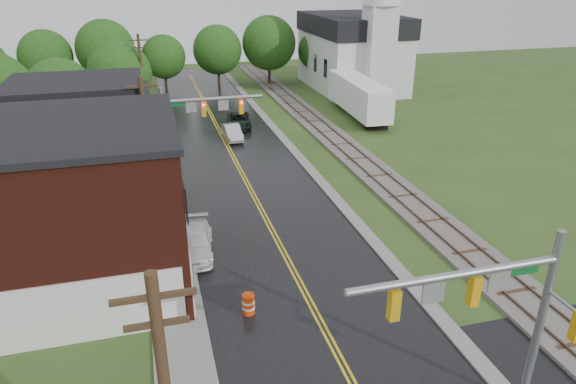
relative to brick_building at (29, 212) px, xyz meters
name	(u,v)px	position (x,y,z in m)	size (l,w,h in m)	color
main_road	(237,163)	(12.48, 15.00, -4.15)	(10.00, 90.00, 0.02)	black
curb_right	(284,140)	(17.88, 20.00, -4.15)	(0.80, 70.00, 0.12)	gray
sidewalk_left	(163,195)	(6.28, 10.00, -4.15)	(2.40, 50.00, 0.12)	gray
brick_building	(29,212)	(0.00, 0.00, 0.00)	(14.30, 10.30, 8.30)	#4D1910
yellow_house	(85,154)	(1.48, 11.00, -0.95)	(8.00, 7.00, 6.40)	tan
darkred_building	(109,130)	(2.48, 20.00, -1.95)	(7.00, 6.00, 4.40)	#3F0F0C
church	(356,44)	(32.48, 38.74, 1.68)	(10.40, 18.40, 20.00)	silver
railroad	(330,135)	(22.48, 20.00, -4.05)	(3.20, 80.00, 0.30)	#59544C
traffic_signal_near	(492,301)	(15.96, -13.00, 0.82)	(7.34, 0.30, 7.20)	gray
traffic_signal_far	(194,117)	(9.01, 12.00, 0.82)	(7.34, 0.43, 7.20)	gray
utility_pole_b	(148,145)	(5.68, 7.00, 0.57)	(1.80, 0.28, 9.00)	#382616
utility_pole_c	(143,78)	(5.68, 29.00, 0.57)	(1.80, 0.28, 9.00)	#382616
tree_left_c	(62,93)	(-1.36, 24.90, 0.36)	(6.00, 6.00, 7.65)	black
tree_left_e	(122,75)	(3.64, 30.90, 0.66)	(6.40, 6.40, 8.16)	black
suv_dark	(239,121)	(14.59, 25.34, -3.46)	(2.30, 4.99, 1.39)	black
sedan_silver	(232,132)	(13.28, 21.59, -3.47)	(1.43, 4.11, 1.35)	silver
pickup_white	(195,242)	(7.68, 1.26, -3.46)	(1.94, 4.78, 1.39)	silver
semi_trailer	(359,95)	(27.69, 25.85, -1.77)	(3.46, 13.05, 4.03)	black
construction_barrel	(248,304)	(9.48, -5.00, -3.64)	(0.57, 0.57, 1.03)	#F1390A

